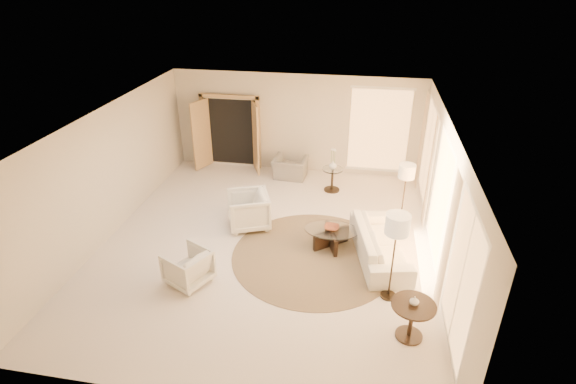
% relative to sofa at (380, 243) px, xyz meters
% --- Properties ---
extents(room, '(7.04, 8.04, 2.83)m').
position_rel_sofa_xyz_m(room, '(-2.40, 0.07, 1.07)').
color(room, white).
rests_on(room, ground).
extents(windows_right, '(0.10, 6.40, 2.40)m').
position_rel_sofa_xyz_m(windows_right, '(1.05, 0.17, 1.02)').
color(windows_right, '#FFB766').
rests_on(windows_right, room).
extents(window_back_corner, '(1.70, 0.10, 2.40)m').
position_rel_sofa_xyz_m(window_back_corner, '(-0.10, 4.02, 1.02)').
color(window_back_corner, '#FFB766').
rests_on(window_back_corner, room).
extents(curtains_right, '(0.06, 5.20, 2.60)m').
position_rel_sofa_xyz_m(curtains_right, '(1.00, 1.07, 0.97)').
color(curtains_right, beige).
rests_on(curtains_right, room).
extents(french_doors, '(1.95, 0.66, 2.16)m').
position_rel_sofa_xyz_m(french_doors, '(-4.30, 3.89, 0.74)').
color(french_doors, tan).
rests_on(french_doors, room).
extents(area_rug, '(4.48, 4.48, 0.01)m').
position_rel_sofa_xyz_m(area_rug, '(-1.34, -0.22, -0.32)').
color(area_rug, '#453523').
rests_on(area_rug, room).
extents(sofa, '(1.34, 2.38, 0.66)m').
position_rel_sofa_xyz_m(sofa, '(0.00, 0.00, 0.00)').
color(sofa, white).
rests_on(sofa, room).
extents(armchair_left, '(1.11, 1.14, 0.92)m').
position_rel_sofa_xyz_m(armchair_left, '(-2.97, 0.71, 0.13)').
color(armchair_left, white).
rests_on(armchair_left, room).
extents(armchair_right, '(0.95, 0.97, 0.76)m').
position_rel_sofa_xyz_m(armchair_right, '(-3.59, -1.47, 0.05)').
color(armchair_right, white).
rests_on(armchair_right, room).
extents(accent_chair, '(0.95, 0.65, 0.80)m').
position_rel_sofa_xyz_m(accent_chair, '(-2.47, 3.47, 0.07)').
color(accent_chair, gray).
rests_on(accent_chair, room).
extents(coffee_table, '(1.43, 1.43, 0.42)m').
position_rel_sofa_xyz_m(coffee_table, '(-1.02, 0.22, -0.06)').
color(coffee_table, black).
rests_on(coffee_table, room).
extents(end_table, '(0.71, 0.71, 0.67)m').
position_rel_sofa_xyz_m(end_table, '(0.48, -2.18, 0.13)').
color(end_table, black).
rests_on(end_table, room).
extents(side_table, '(0.55, 0.55, 0.63)m').
position_rel_sofa_xyz_m(side_table, '(-1.24, 2.87, 0.05)').
color(side_table, '#2D231A').
rests_on(side_table, room).
extents(floor_lamp_near, '(0.37, 0.37, 1.52)m').
position_rel_sofa_xyz_m(floor_lamp_near, '(0.50, 1.41, 0.96)').
color(floor_lamp_near, '#2D231A').
rests_on(floor_lamp_near, room).
extents(floor_lamp_far, '(0.42, 0.42, 1.73)m').
position_rel_sofa_xyz_m(floor_lamp_far, '(0.17, -1.23, 1.14)').
color(floor_lamp_far, '#2D231A').
rests_on(floor_lamp_far, room).
extents(bowl, '(0.34, 0.34, 0.08)m').
position_rel_sofa_xyz_m(bowl, '(-1.02, 0.22, 0.13)').
color(bowl, brown).
rests_on(bowl, coffee_table).
extents(end_vase, '(0.19, 0.19, 0.16)m').
position_rel_sofa_xyz_m(end_vase, '(0.48, -2.18, 0.42)').
color(end_vase, silver).
rests_on(end_vase, end_table).
extents(side_vase, '(0.24, 0.24, 0.22)m').
position_rel_sofa_xyz_m(side_vase, '(-1.24, 2.87, 0.41)').
color(side_vase, silver).
rests_on(side_vase, side_table).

